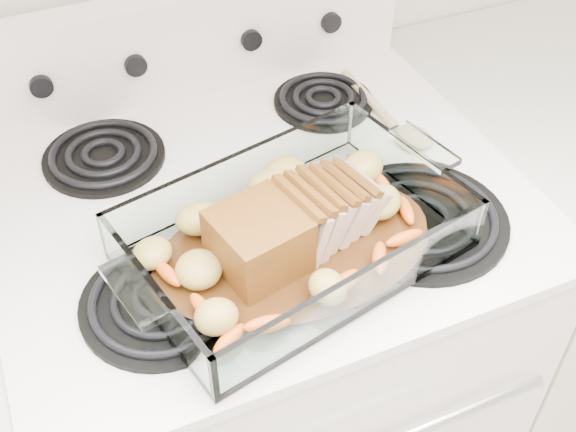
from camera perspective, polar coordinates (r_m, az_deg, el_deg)
name	(u,v)px	position (r m, az deg, el deg)	size (l,w,h in m)	color
electric_range	(262,364)	(1.42, -2.06, -11.63)	(0.78, 0.70, 1.12)	white
counter_right	(541,268)	(1.69, 19.34, -3.89)	(0.58, 0.68, 0.93)	silver
baking_dish	(294,240)	(0.96, 0.48, -1.92)	(0.42, 0.28, 0.08)	white
pork_roast	(284,228)	(0.94, -0.33, -0.98)	(0.24, 0.11, 0.09)	brown
roast_vegetables	(280,220)	(0.98, -0.60, -0.30)	(0.36, 0.20, 0.04)	#D15B1E
wooden_spoon	(396,122)	(1.21, 8.54, 7.35)	(0.05, 0.25, 0.02)	tan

